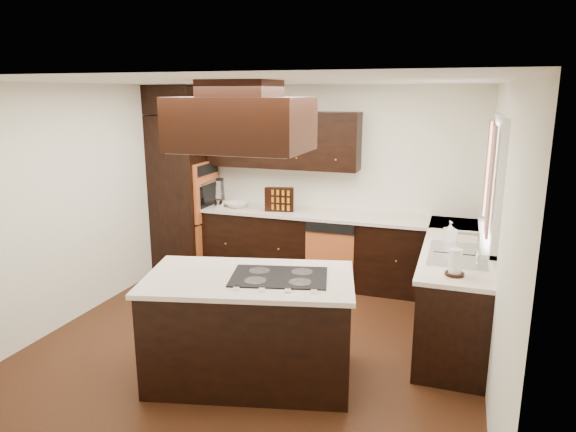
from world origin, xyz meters
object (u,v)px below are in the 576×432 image
object	(u,v)px
spice_rack	(279,199)
oven_column	(184,194)
island	(250,330)
range_hood	(241,124)

from	to	relation	value
spice_rack	oven_column	bearing A→B (deg)	166.25
island	spice_rack	distance (m)	2.49
range_hood	oven_column	bearing A→B (deg)	129.74
range_hood	spice_rack	xyz separation A→B (m)	(-0.50, 2.27, -1.09)
oven_column	spice_rack	world-z (taller)	oven_column
oven_column	island	distance (m)	3.10
spice_rack	island	bearing A→B (deg)	-90.50
oven_column	island	world-z (taller)	oven_column
range_hood	spice_rack	bearing A→B (deg)	102.39
island	range_hood	size ratio (longest dim) A/B	1.58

